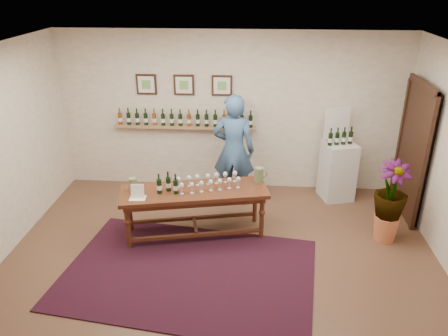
# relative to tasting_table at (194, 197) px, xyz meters

# --- Properties ---
(ground) EXTENTS (6.00, 6.00, 0.00)m
(ground) POSITION_rel_tasting_table_xyz_m (0.43, -0.77, -0.64)
(ground) COLOR brown
(ground) RESTS_ON ground
(room_shell) EXTENTS (6.00, 6.00, 6.00)m
(room_shell) POSITION_rel_tasting_table_xyz_m (2.55, 1.08, 0.48)
(room_shell) COLOR #EFE3CB
(room_shell) RESTS_ON ground
(rug) EXTENTS (3.51, 2.59, 0.02)m
(rug) POSITION_rel_tasting_table_xyz_m (0.04, -0.95, -0.63)
(rug) COLOR #460D0C
(rug) RESTS_ON ground
(tasting_table) EXTENTS (2.22, 1.10, 0.75)m
(tasting_table) POSITION_rel_tasting_table_xyz_m (0.00, 0.00, 0.00)
(tasting_table) COLOR #401F10
(tasting_table) RESTS_ON ground
(table_glasses) EXTENTS (1.33, 0.70, 0.18)m
(table_glasses) POSITION_rel_tasting_table_xyz_m (0.21, 0.09, 0.20)
(table_glasses) COLOR silver
(table_glasses) RESTS_ON tasting_table
(table_bottles) EXTENTS (0.28, 0.17, 0.29)m
(table_bottles) POSITION_rel_tasting_table_xyz_m (-0.36, -0.09, 0.26)
(table_bottles) COLOR black
(table_bottles) RESTS_ON tasting_table
(pitcher_left) EXTENTS (0.14, 0.14, 0.21)m
(pitcher_left) POSITION_rel_tasting_table_xyz_m (-0.86, -0.11, 0.22)
(pitcher_left) COLOR #606F45
(pitcher_left) RESTS_ON tasting_table
(pitcher_right) EXTENTS (0.17, 0.17, 0.24)m
(pitcher_right) POSITION_rel_tasting_table_xyz_m (0.94, 0.31, 0.23)
(pitcher_right) COLOR #606F45
(pitcher_right) RESTS_ON tasting_table
(menu_card) EXTENTS (0.23, 0.18, 0.20)m
(menu_card) POSITION_rel_tasting_table_xyz_m (-0.75, -0.30, 0.21)
(menu_card) COLOR white
(menu_card) RESTS_ON tasting_table
(display_pedestal) EXTENTS (0.62, 0.62, 1.01)m
(display_pedestal) POSITION_rel_tasting_table_xyz_m (2.31, 1.36, -0.13)
(display_pedestal) COLOR silver
(display_pedestal) RESTS_ON ground
(pedestal_bottles) EXTENTS (0.33, 0.16, 0.32)m
(pedestal_bottles) POSITION_rel_tasting_table_xyz_m (2.28, 1.32, 0.53)
(pedestal_bottles) COLOR black
(pedestal_bottles) RESTS_ON display_pedestal
(info_sign) EXTENTS (0.44, 0.14, 0.61)m
(info_sign) POSITION_rel_tasting_table_xyz_m (2.24, 1.51, 0.68)
(info_sign) COLOR white
(info_sign) RESTS_ON display_pedestal
(potted_plant) EXTENTS (0.63, 0.63, 1.07)m
(potted_plant) POSITION_rel_tasting_table_xyz_m (2.82, 0.05, -0.01)
(potted_plant) COLOR #CC6D44
(potted_plant) RESTS_ON ground
(person) EXTENTS (0.74, 0.53, 1.90)m
(person) POSITION_rel_tasting_table_xyz_m (0.52, 1.07, 0.31)
(person) COLOR #385B84
(person) RESTS_ON ground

